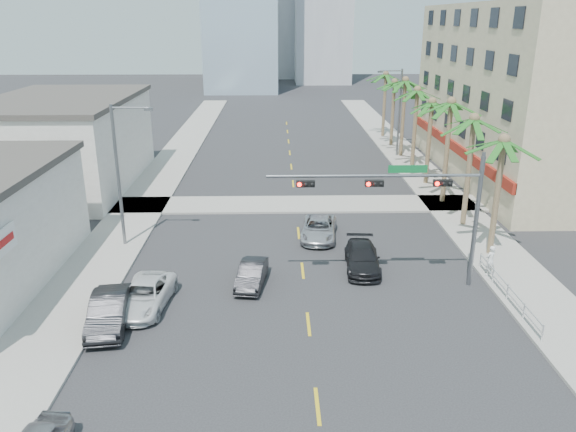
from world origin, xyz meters
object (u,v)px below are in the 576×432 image
object	(u,v)px
car_parked_far	(144,295)
car_lane_left	(252,274)
pedestrian	(490,260)
car_lane_right	(362,258)
car_parked_mid	(109,311)
car_lane_center	(319,229)
traffic_signal_mast	(417,197)

from	to	relation	value
car_parked_far	car_lane_left	world-z (taller)	car_parked_far
pedestrian	car_lane_left	bearing A→B (deg)	-26.67
car_parked_far	car_lane_right	xyz separation A→B (m)	(11.59, 4.38, -0.00)
car_parked_mid	car_lane_right	distance (m)	14.26
car_lane_left	car_lane_right	world-z (taller)	car_lane_right
car_parked_far	car_parked_mid	bearing A→B (deg)	-119.63
car_parked_far	car_lane_left	bearing A→B (deg)	30.73
car_lane_center	car_lane_right	bearing A→B (deg)	-58.53
car_parked_far	car_lane_right	bearing A→B (deg)	26.64
car_lane_right	pedestrian	bearing A→B (deg)	-6.30
traffic_signal_mast	pedestrian	xyz separation A→B (m)	(4.65, 1.01, -4.05)
car_parked_far	car_lane_right	world-z (taller)	car_parked_far
car_lane_right	pedestrian	distance (m)	7.10
traffic_signal_mast	car_lane_center	xyz separation A→B (m)	(-4.49, 7.13, -4.39)
car_parked_mid	car_lane_center	size ratio (longest dim) A/B	0.97
traffic_signal_mast	pedestrian	world-z (taller)	traffic_signal_mast
car_lane_left	car_parked_mid	bearing A→B (deg)	-139.52
car_parked_mid	car_lane_left	xyz separation A→B (m)	(6.54, 4.21, -0.14)
car_lane_center	car_lane_left	bearing A→B (deg)	-113.76
traffic_signal_mast	car_lane_left	xyz separation A→B (m)	(-8.65, 0.30, -4.44)
car_parked_far	pedestrian	world-z (taller)	pedestrian
car_parked_mid	car_lane_right	world-z (taller)	car_parked_mid
car_parked_far	car_lane_center	world-z (taller)	car_parked_far
traffic_signal_mast	car_parked_mid	distance (m)	16.26
traffic_signal_mast	car_lane_left	distance (m)	9.72
car_parked_mid	car_parked_far	size ratio (longest dim) A/B	0.95
car_lane_center	pedestrian	world-z (taller)	pedestrian
car_lane_right	pedestrian	xyz separation A→B (m)	(6.98, -1.24, 0.33)
car_lane_left	car_lane_right	xyz separation A→B (m)	(6.32, 1.95, 0.05)
car_lane_left	pedestrian	bearing A→B (deg)	10.77
traffic_signal_mast	car_lane_center	bearing A→B (deg)	122.19
car_lane_left	car_lane_right	size ratio (longest dim) A/B	0.81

